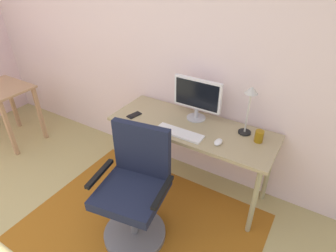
{
  "coord_description": "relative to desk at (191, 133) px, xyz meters",
  "views": [
    {
      "loc": [
        1.47,
        -0.12,
        2.09
      ],
      "look_at": [
        0.42,
        1.6,
        0.83
      ],
      "focal_mm": 30.23,
      "sensor_mm": 36.0,
      "label": 1
    }
  ],
  "objects": [
    {
      "name": "wall_back",
      "position": [
        -0.52,
        0.35,
        0.65
      ],
      "size": [
        6.0,
        0.1,
        2.6
      ],
      "primitive_type": "cube",
      "color": "silver",
      "rests_on": "ground"
    },
    {
      "name": "area_rug",
      "position": [
        -0.11,
        -0.68,
        -0.65
      ],
      "size": [
        1.97,
        1.49,
        0.01
      ],
      "primitive_type": "cube",
      "color": "#995817",
      "rests_on": "ground"
    },
    {
      "name": "desk",
      "position": [
        0.0,
        0.0,
        0.0
      ],
      "size": [
        1.52,
        0.57,
        0.73
      ],
      "color": "tan",
      "rests_on": "ground"
    },
    {
      "name": "monitor",
      "position": [
        -0.03,
        0.14,
        0.31
      ],
      "size": [
        0.46,
        0.18,
        0.4
      ],
      "color": "#B2B2B7",
      "rests_on": "desk"
    },
    {
      "name": "keyboard",
      "position": [
        -0.03,
        -0.17,
        0.09
      ],
      "size": [
        0.43,
        0.13,
        0.02
      ],
      "primitive_type": "cube",
      "color": "white",
      "rests_on": "desk"
    },
    {
      "name": "computer_mouse",
      "position": [
        0.31,
        -0.13,
        0.1
      ],
      "size": [
        0.06,
        0.1,
        0.03
      ],
      "primitive_type": "ellipsoid",
      "color": "white",
      "rests_on": "desk"
    },
    {
      "name": "coffee_cup",
      "position": [
        0.59,
        0.07,
        0.13
      ],
      "size": [
        0.07,
        0.07,
        0.1
      ],
      "primitive_type": "cylinder",
      "color": "#8F630E",
      "rests_on": "desk"
    },
    {
      "name": "cell_phone",
      "position": [
        -0.56,
        -0.12,
        0.08
      ],
      "size": [
        0.1,
        0.15,
        0.01
      ],
      "primitive_type": "cube",
      "rotation": [
        0.0,
        0.0,
        -0.23
      ],
      "color": "black",
      "rests_on": "desk"
    },
    {
      "name": "desk_lamp",
      "position": [
        0.45,
        0.14,
        0.4
      ],
      "size": [
        0.11,
        0.11,
        0.44
      ],
      "color": "black",
      "rests_on": "desk"
    },
    {
      "name": "office_chair",
      "position": [
        -0.12,
        -0.72,
        -0.22
      ],
      "size": [
        0.62,
        0.57,
        1.0
      ],
      "rotation": [
        0.0,
        0.0,
        0.17
      ],
      "color": "slate",
      "rests_on": "ground"
    },
    {
      "name": "side_table",
      "position": [
        -2.29,
        -0.39,
        -0.07
      ],
      "size": [
        0.64,
        0.49,
        0.73
      ],
      "color": "tan",
      "rests_on": "ground"
    }
  ]
}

